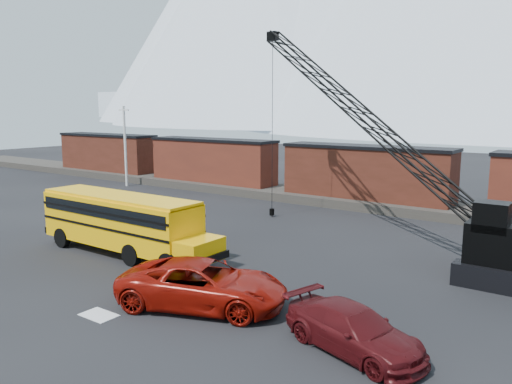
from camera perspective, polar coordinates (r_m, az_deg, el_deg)
ground at (r=23.05m, az=-10.22°, el=-10.20°), size 160.00×160.00×0.00m
gravel_berm at (r=40.89m, az=12.37°, el=-1.11°), size 120.00×5.00×0.70m
boxcar_west_far at (r=60.58m, az=-16.63°, el=4.39°), size 13.70×3.10×4.17m
boxcar_west_near at (r=48.99m, az=-5.01°, el=3.64°), size 13.70×3.10×4.17m
boxcar_mid at (r=40.52m, az=12.49°, el=2.24°), size 13.70×3.10×4.17m
utility_pole at (r=51.76m, az=-14.72°, el=5.22°), size 1.40×0.24×8.00m
snow_patch at (r=20.28m, az=-17.52°, el=-13.26°), size 1.40×0.90×0.02m
school_bus at (r=27.47m, az=-14.86°, el=-3.27°), size 11.65×2.65×3.19m
red_pickup at (r=19.95m, az=-6.04°, el=-10.44°), size 7.27×5.21×1.84m
maroon_suv at (r=16.82m, az=11.10°, el=-15.20°), size 5.39×3.37×1.45m
crawler_crane at (r=29.29m, az=12.12°, el=8.53°), size 20.30×7.74×13.11m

